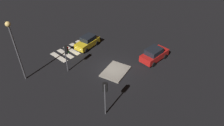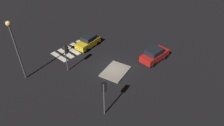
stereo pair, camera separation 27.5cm
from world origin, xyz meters
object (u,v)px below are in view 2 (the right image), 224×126
at_px(car_yellow, 88,42).
at_px(traffic_light_east, 67,52).
at_px(car_red, 154,55).
at_px(traffic_light_north, 104,91).
at_px(street_lamp, 14,41).
at_px(traffic_island, 115,71).

distance_m(car_yellow, traffic_light_east, 6.35).
height_order(car_red, traffic_light_east, traffic_light_east).
bearing_deg(traffic_light_north, car_yellow, 18.60).
bearing_deg(street_lamp, traffic_light_north, 103.58).
bearing_deg(street_lamp, car_yellow, 178.41).
height_order(traffic_light_east, street_lamp, street_lamp).
relative_size(car_yellow, traffic_light_north, 1.06).
bearing_deg(traffic_light_north, traffic_light_east, 40.77).
relative_size(traffic_island, car_red, 0.93).
distance_m(car_red, traffic_light_north, 11.22).
bearing_deg(car_yellow, traffic_light_east, 17.53).
bearing_deg(traffic_island, car_red, 158.07).
height_order(traffic_island, car_yellow, car_yellow).
relative_size(traffic_island, traffic_light_north, 1.05).
xyz_separation_m(traffic_light_north, street_lamp, (2.60, -10.78, 2.14)).
relative_size(traffic_light_east, street_lamp, 0.49).
height_order(car_red, car_yellow, car_red).
bearing_deg(car_yellow, street_lamp, -8.23).
xyz_separation_m(traffic_island, car_red, (-5.41, 2.18, 0.82)).
relative_size(car_yellow, street_lamp, 0.55).
distance_m(car_red, car_yellow, 9.87).
distance_m(car_red, street_lamp, 17.06).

